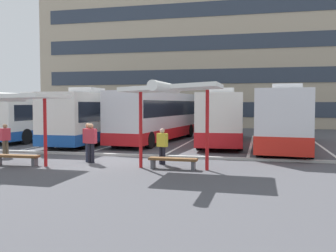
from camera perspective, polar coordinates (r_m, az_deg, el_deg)
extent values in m
plane|color=#47474C|center=(17.76, -9.51, -5.22)|extent=(160.00, 160.00, 0.00)
cube|color=tan|center=(50.94, 5.72, 12.57)|extent=(38.38, 15.11, 21.68)
cube|color=#2D3847|center=(42.77, 4.27, 2.44)|extent=(35.31, 0.08, 1.59)
cube|color=#2D3847|center=(42.87, 4.29, 7.27)|extent=(35.31, 0.08, 1.59)
cube|color=#2D3847|center=(43.27, 4.31, 12.05)|extent=(35.31, 0.08, 1.59)
cube|color=#2D3847|center=(43.97, 4.33, 16.71)|extent=(35.31, 0.08, 1.59)
cube|color=silver|center=(30.77, -16.66, 1.42)|extent=(3.58, 12.23, 2.81)
cube|color=#194C9E|center=(30.82, -16.62, -0.64)|extent=(3.62, 12.27, 0.60)
cube|color=black|center=(30.76, -16.67, 2.08)|extent=(3.51, 11.27, 1.00)
cube|color=black|center=(35.80, -11.06, 2.28)|extent=(2.14, 0.28, 1.69)
cube|color=silver|center=(29.55, -18.41, 4.39)|extent=(1.67, 2.33, 0.36)
cylinder|color=black|center=(35.11, -13.90, -0.26)|extent=(0.39, 1.02, 1.00)
cylinder|color=black|center=(33.95, -10.72, -0.34)|extent=(0.39, 1.02, 1.00)
cylinder|color=black|center=(26.65, -20.21, -1.46)|extent=(0.39, 1.02, 1.00)
cube|color=silver|center=(26.69, -10.41, 1.43)|extent=(2.59, 11.16, 2.99)
cube|color=#194C9E|center=(26.75, -10.38, -1.09)|extent=(2.64, 11.20, 0.64)
cube|color=black|center=(26.68, -10.42, 2.23)|extent=(2.62, 10.27, 1.15)
cube|color=black|center=(31.80, -6.27, 2.40)|extent=(2.20, 0.10, 1.80)
cube|color=silver|center=(25.43, -11.75, 5.10)|extent=(1.52, 2.21, 0.36)
cylinder|color=black|center=(30.84, -9.27, -0.68)|extent=(0.31, 1.00, 1.00)
cylinder|color=black|center=(30.01, -5.24, -0.76)|extent=(0.31, 1.00, 1.00)
cylinder|color=black|center=(23.79, -16.87, -1.95)|extent=(0.31, 1.00, 1.00)
cylinder|color=black|center=(22.69, -11.89, -2.12)|extent=(0.31, 1.00, 1.00)
cube|color=silver|center=(26.72, -1.58, 1.59)|extent=(3.58, 11.66, 3.09)
cube|color=red|center=(26.78, -1.57, -0.97)|extent=(3.63, 11.71, 0.70)
cube|color=black|center=(26.71, -1.58, 2.64)|extent=(3.52, 10.75, 1.01)
cube|color=black|center=(32.10, 2.09, 2.53)|extent=(2.12, 0.30, 1.85)
cube|color=silver|center=(25.39, -2.75, 5.39)|extent=(1.67, 2.34, 0.36)
cylinder|color=black|center=(31.04, -0.74, -0.61)|extent=(0.40, 1.03, 1.00)
cylinder|color=black|center=(30.35, 3.19, -0.71)|extent=(0.40, 1.03, 1.00)
cylinder|color=black|center=(23.48, -7.73, -1.90)|extent=(0.40, 1.03, 1.00)
cylinder|color=black|center=(22.55, -2.73, -2.09)|extent=(0.40, 1.03, 1.00)
cube|color=silver|center=(26.12, 8.02, 1.36)|extent=(3.18, 11.69, 2.94)
cube|color=red|center=(26.18, 8.00, -0.98)|extent=(3.22, 11.73, 0.81)
cube|color=black|center=(26.11, 8.02, 2.15)|extent=(3.16, 10.77, 1.12)
cube|color=black|center=(31.86, 8.42, 2.33)|extent=(2.21, 0.21, 1.77)
cube|color=silver|center=(24.67, 7.92, 5.08)|extent=(1.63, 2.28, 0.36)
cylinder|color=black|center=(30.42, 6.13, -0.71)|extent=(0.36, 1.02, 1.00)
cylinder|color=black|center=(30.34, 10.48, -0.76)|extent=(0.36, 1.02, 1.00)
cylinder|color=black|center=(22.11, 4.58, -2.20)|extent=(0.36, 1.02, 1.00)
cylinder|color=black|center=(22.01, 10.58, -2.28)|extent=(0.36, 1.02, 1.00)
cube|color=silver|center=(24.14, 17.29, 1.21)|extent=(3.79, 12.66, 3.05)
cube|color=red|center=(24.20, 17.25, -1.39)|extent=(3.83, 12.71, 0.86)
cube|color=black|center=(24.12, 17.31, 2.42)|extent=(3.72, 11.67, 0.93)
cube|color=black|center=(30.33, 17.69, 2.29)|extent=(2.27, 0.30, 1.83)
cube|color=silver|center=(22.58, 17.23, 5.41)|extent=(1.76, 2.34, 0.36)
cylinder|color=black|center=(28.89, 15.19, -1.02)|extent=(0.40, 1.02, 1.00)
cylinder|color=black|center=(28.83, 19.92, -1.11)|extent=(0.40, 1.02, 1.00)
cylinder|color=black|center=(19.69, 13.31, -2.96)|extent=(0.40, 1.02, 1.00)
cylinder|color=black|center=(19.59, 20.26, -3.10)|extent=(0.40, 1.02, 1.00)
cube|color=white|center=(30.96, -20.70, -1.76)|extent=(0.16, 14.00, 0.01)
cube|color=white|center=(28.81, -13.78, -2.00)|extent=(0.16, 14.00, 0.01)
cube|color=white|center=(27.15, -5.88, -2.24)|extent=(0.16, 14.00, 0.01)
cube|color=white|center=(26.06, 2.87, -2.46)|extent=(0.16, 14.00, 0.01)
cube|color=white|center=(25.62, 12.14, -2.63)|extent=(0.16, 14.00, 0.01)
cube|color=white|center=(25.87, 21.49, -2.73)|extent=(0.16, 14.00, 0.01)
cylinder|color=red|center=(16.89, -17.60, -0.93)|extent=(0.14, 0.14, 2.83)
cube|color=white|center=(17.59, -21.44, 4.03)|extent=(3.69, 2.90, 0.22)
cube|color=brown|center=(17.67, -21.40, -4.13)|extent=(2.01, 0.51, 0.10)
cube|color=#4C4C51|center=(17.26, -19.00, -5.01)|extent=(0.13, 0.34, 0.35)
cylinder|color=red|center=(15.84, -4.04, -0.46)|extent=(0.14, 0.14, 3.16)
cylinder|color=red|center=(15.24, 5.78, -0.62)|extent=(0.14, 0.14, 3.16)
cube|color=white|center=(15.46, 0.78, 5.60)|extent=(3.73, 2.73, 0.34)
cylinder|color=white|center=(14.28, -0.30, 5.67)|extent=(0.36, 3.73, 0.36)
cube|color=brown|center=(15.56, 0.73, -4.88)|extent=(1.98, 0.47, 0.10)
cube|color=#4C4C51|center=(15.82, -2.21, -5.58)|extent=(0.13, 0.34, 0.35)
cube|color=#4C4C51|center=(15.41, 3.75, -5.82)|extent=(0.13, 0.34, 0.35)
cube|color=#ADADA8|center=(19.57, -7.23, -4.23)|extent=(44.00, 0.24, 0.12)
cylinder|color=brown|center=(20.81, -22.97, -3.08)|extent=(0.14, 0.14, 0.80)
cylinder|color=brown|center=(20.88, -22.58, -3.04)|extent=(0.14, 0.14, 0.80)
cube|color=#BF333F|center=(20.78, -22.82, -1.14)|extent=(0.40, 0.52, 0.60)
sphere|color=#936B4C|center=(20.76, -22.84, -0.02)|extent=(0.22, 0.22, 0.22)
cylinder|color=black|center=(16.69, -0.62, -4.38)|extent=(0.14, 0.14, 0.77)
cylinder|color=black|center=(16.78, -1.07, -4.34)|extent=(0.14, 0.14, 0.77)
cube|color=gold|center=(16.66, -0.85, -2.07)|extent=(0.50, 0.35, 0.58)
sphere|color=beige|center=(16.62, -0.85, -0.72)|extent=(0.21, 0.21, 0.21)
cylinder|color=black|center=(17.55, -11.46, -3.91)|extent=(0.14, 0.14, 0.86)
cylinder|color=black|center=(17.45, -10.99, -3.95)|extent=(0.14, 0.14, 0.86)
cube|color=#BF333F|center=(17.42, -11.26, -1.46)|extent=(0.54, 0.31, 0.65)
sphere|color=#936B4C|center=(17.39, -11.27, -0.02)|extent=(0.23, 0.23, 0.23)
cylinder|color=#33384C|center=(17.78, -11.81, -3.83)|extent=(0.14, 0.14, 0.86)
cylinder|color=#33384C|center=(17.92, -11.47, -3.77)|extent=(0.14, 0.14, 0.86)
cube|color=#BF333F|center=(17.78, -11.67, -1.39)|extent=(0.31, 0.54, 0.65)
sphere|color=#936B4C|center=(17.75, -11.68, 0.03)|extent=(0.23, 0.23, 0.23)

